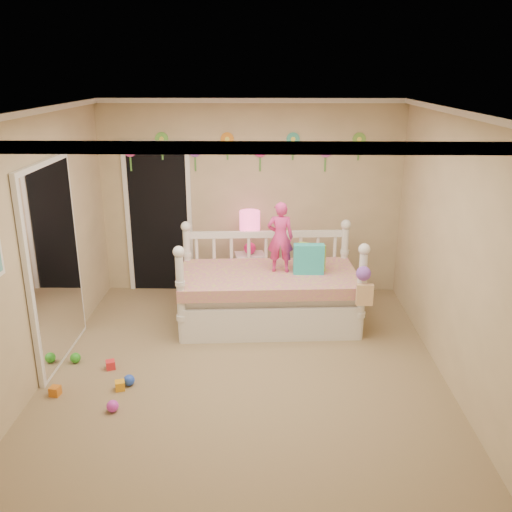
{
  "coord_description": "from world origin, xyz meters",
  "views": [
    {
      "loc": [
        0.2,
        -4.97,
        2.94
      ],
      "look_at": [
        0.1,
        0.6,
        1.05
      ],
      "focal_mm": 38.64,
      "sensor_mm": 36.0,
      "label": 1
    }
  ],
  "objects_px": {
    "daybed": "(269,277)",
    "child": "(280,237)",
    "table_lamp": "(250,226)",
    "nightstand": "(250,276)"
  },
  "relations": [
    {
      "from": "nightstand",
      "to": "table_lamp",
      "type": "relative_size",
      "value": 1.09
    },
    {
      "from": "nightstand",
      "to": "table_lamp",
      "type": "bearing_deg",
      "value": 170.35
    },
    {
      "from": "child",
      "to": "table_lamp",
      "type": "height_order",
      "value": "child"
    },
    {
      "from": "child",
      "to": "nightstand",
      "type": "bearing_deg",
      "value": -58.22
    },
    {
      "from": "daybed",
      "to": "table_lamp",
      "type": "height_order",
      "value": "table_lamp"
    },
    {
      "from": "nightstand",
      "to": "table_lamp",
      "type": "height_order",
      "value": "table_lamp"
    },
    {
      "from": "daybed",
      "to": "nightstand",
      "type": "relative_size",
      "value": 3.38
    },
    {
      "from": "daybed",
      "to": "child",
      "type": "bearing_deg",
      "value": 13.38
    },
    {
      "from": "daybed",
      "to": "nightstand",
      "type": "bearing_deg",
      "value": 105.4
    },
    {
      "from": "child",
      "to": "nightstand",
      "type": "xyz_separation_m",
      "value": [
        -0.38,
        0.68,
        -0.75
      ]
    }
  ]
}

